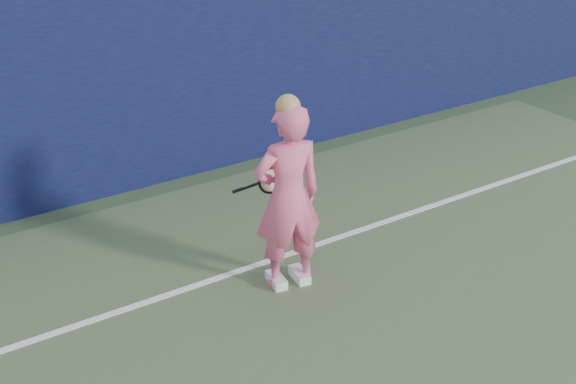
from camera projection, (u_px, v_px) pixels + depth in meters
backstop_wall at (178, 73)px, 9.48m from camera, size 24.00×0.40×2.50m
player at (288, 197)px, 7.24m from camera, size 0.72×0.54×1.87m
racket at (268, 181)px, 7.58m from camera, size 0.48×0.23×0.27m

